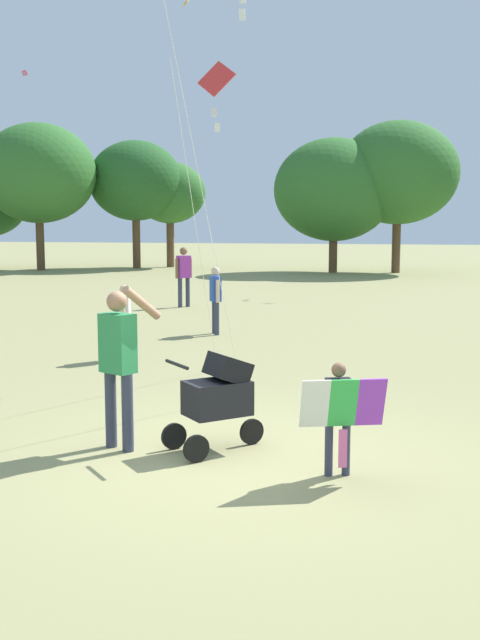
{
  "coord_description": "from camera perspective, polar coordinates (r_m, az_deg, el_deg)",
  "views": [
    {
      "loc": [
        1.4,
        -7.61,
        2.45
      ],
      "look_at": [
        -0.1,
        0.88,
        1.3
      ],
      "focal_mm": 44.18,
      "sensor_mm": 36.0,
      "label": 1
    }
  ],
  "objects": [
    {
      "name": "stroller",
      "position": [
        8.24,
        -1.53,
        -5.33
      ],
      "size": [
        1.02,
        0.92,
        1.03
      ],
      "color": "black",
      "rests_on": "ground"
    },
    {
      "name": "person_sitting_far",
      "position": [
        16.2,
        -1.78,
        1.85
      ],
      "size": [
        0.3,
        0.42,
        1.4
      ],
      "color": "#33384C",
      "rests_on": "ground"
    },
    {
      "name": "person_kid_running",
      "position": [
        13.48,
        -8.34,
        0.31
      ],
      "size": [
        0.22,
        0.41,
        1.28
      ],
      "color": "#232328",
      "rests_on": "ground"
    },
    {
      "name": "treeline_distant",
      "position": [
        34.34,
        6.83,
        9.98
      ],
      "size": [
        41.5,
        7.02,
        6.46
      ],
      "color": "brown",
      "rests_on": "ground"
    },
    {
      "name": "kite_orange_delta",
      "position": [
        12.35,
        -1.83,
        16.09
      ],
      "size": [
        0.67,
        2.58,
        4.81
      ],
      "color": "red",
      "rests_on": "ground"
    },
    {
      "name": "ground_plane",
      "position": [
        8.12,
        -0.41,
        -9.97
      ],
      "size": [
        120.0,
        120.0,
        0.0
      ],
      "primitive_type": "plane",
      "color": "#938E5B"
    },
    {
      "name": "child_with_butterfly_kite",
      "position": [
        7.45,
        7.19,
        -6.38
      ],
      "size": [
        0.8,
        0.47,
        1.09
      ],
      "color": "#33384C",
      "rests_on": "ground"
    },
    {
      "name": "person_couple_left",
      "position": [
        21.08,
        -4.1,
        3.5
      ],
      "size": [
        0.39,
        0.4,
        1.6
      ],
      "color": "#33384C",
      "rests_on": "ground"
    },
    {
      "name": "person_adult_flyer",
      "position": [
        8.29,
        -8.8,
        -2.5
      ],
      "size": [
        0.66,
        0.48,
        1.75
      ],
      "color": "#33384C",
      "rests_on": "ground"
    }
  ]
}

